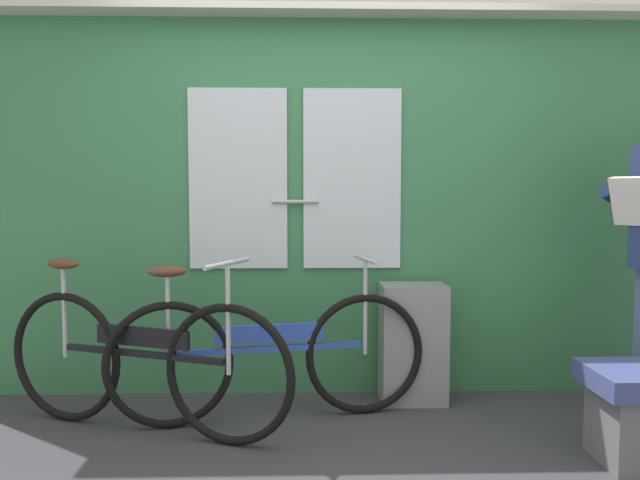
# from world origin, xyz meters

# --- Properties ---
(ground_plane) EXTENTS (5.94, 3.84, 0.04)m
(ground_plane) POSITION_xyz_m (0.00, 0.00, -0.02)
(ground_plane) COLOR #38383D
(train_door_wall) EXTENTS (4.94, 0.28, 2.36)m
(train_door_wall) POSITION_xyz_m (-0.01, 1.11, 1.23)
(train_door_wall) COLOR #387A4C
(train_door_wall) RESTS_ON ground_plane
(bicycle_near_door) EXTENTS (1.62, 0.73, 0.93)m
(bicycle_near_door) POSITION_xyz_m (-1.00, 0.44, 0.38)
(bicycle_near_door) COLOR black
(bicycle_near_door) RESTS_ON ground_plane
(bicycle_leaning_behind) EXTENTS (1.75, 0.51, 0.90)m
(bicycle_leaning_behind) POSITION_xyz_m (-0.35, 0.59, 0.37)
(bicycle_leaning_behind) COLOR black
(bicycle_leaning_behind) RESTS_ON ground_plane
(trash_bin_by_wall) EXTENTS (0.39, 0.28, 0.71)m
(trash_bin_by_wall) POSITION_xyz_m (0.51, 0.90, 0.36)
(trash_bin_by_wall) COLOR gray
(trash_bin_by_wall) RESTS_ON ground_plane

